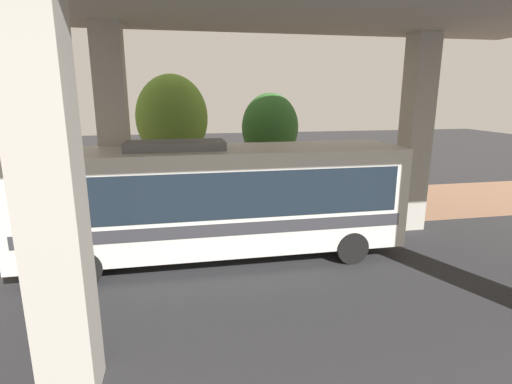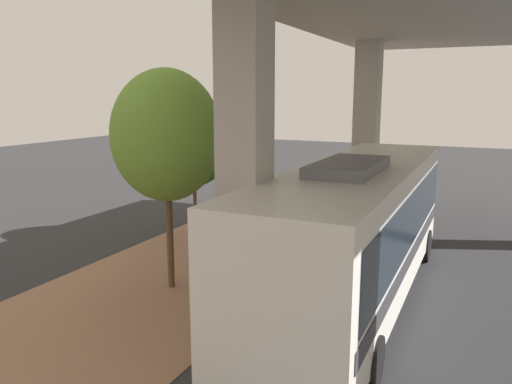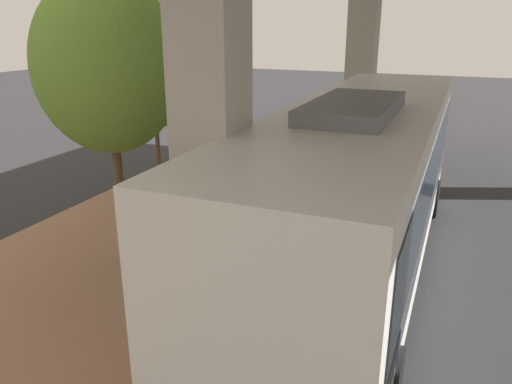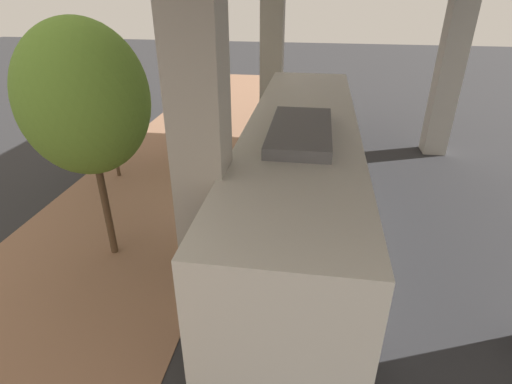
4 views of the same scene
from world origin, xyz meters
The scene contains 9 objects.
ground_plane centered at (0.00, 0.00, 0.00)m, with size 80.00×80.00×0.00m, color #2D2D30.
sidewalk_strip centered at (-3.00, 0.00, 0.01)m, with size 6.00×40.00×0.02m.
overpass centered at (4.00, 0.00, 6.78)m, with size 9.40×18.72×7.78m.
bus centered at (2.13, -2.29, 2.02)m, with size 2.70×11.48×3.74m.
fire_hydrant centered at (-0.69, -2.86, 0.54)m, with size 0.47×0.23×1.07m.
planter_front centered at (-1.71, 1.27, 0.83)m, with size 1.28×1.28×1.64m.
planter_middle centered at (-0.85, 0.10, 0.79)m, with size 1.22×1.22×1.54m.
street_tree_near centered at (-2.66, -3.55, 4.14)m, with size 2.87×2.87×5.87m.
street_tree_far centered at (-4.72, 1.00, 3.53)m, with size 2.70×2.70×5.15m.
Camera 2 is at (4.93, -14.27, 5.19)m, focal length 35.00 mm.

